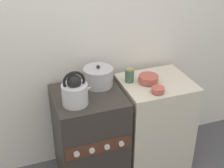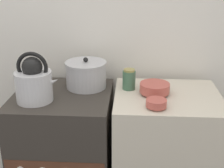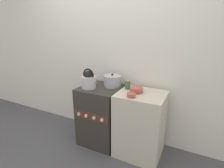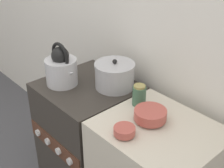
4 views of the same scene
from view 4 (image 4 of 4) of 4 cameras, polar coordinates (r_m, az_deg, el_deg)
wall_back at (r=1.96m, az=2.91°, el=13.44°), size 7.00×0.06×2.50m
stove at (r=2.15m, az=-4.18°, el=-10.13°), size 0.55×0.55×0.84m
kettle at (r=1.90m, az=-9.24°, el=2.85°), size 0.24×0.19×0.27m
cooking_pot at (r=1.86m, az=0.49°, el=1.60°), size 0.24×0.24×0.18m
enamel_bowl at (r=1.56m, az=7.01°, el=-5.60°), size 0.16×0.16×0.06m
small_ceramic_bowl at (r=1.46m, az=2.29°, el=-8.54°), size 0.10×0.10×0.04m
storage_jar at (r=1.67m, az=4.99°, el=-2.07°), size 0.07×0.07×0.12m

